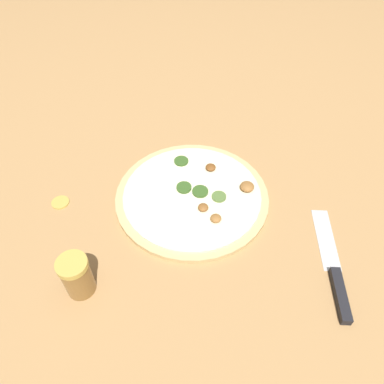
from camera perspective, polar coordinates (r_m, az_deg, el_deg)
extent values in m
plane|color=tan|center=(0.90, 0.00, -0.91)|extent=(3.00, 3.00, 0.00)
cylinder|color=#D6B77A|center=(0.90, 0.00, -0.67)|extent=(0.37, 0.37, 0.01)
cylinder|color=#EFE5C1|center=(0.89, 0.00, -0.34)|extent=(0.33, 0.33, 0.00)
ellipsoid|color=#996633|center=(0.90, 8.40, 0.82)|extent=(0.03, 0.03, 0.02)
cylinder|color=#385B23|center=(0.89, 1.27, 0.08)|extent=(0.04, 0.04, 0.01)
cylinder|color=#385B23|center=(0.90, -1.24, 0.69)|extent=(0.04, 0.04, 0.01)
ellipsoid|color=brown|center=(0.95, 2.86, 3.78)|extent=(0.03, 0.03, 0.01)
ellipsoid|color=#996633|center=(0.84, 3.66, -4.01)|extent=(0.02, 0.02, 0.01)
cylinder|color=#385B23|center=(0.97, -1.65, 4.74)|extent=(0.04, 0.04, 0.00)
cylinder|color=#567538|center=(0.88, 4.13, -0.71)|extent=(0.03, 0.03, 0.01)
ellipsoid|color=brown|center=(0.86, 1.72, -2.36)|extent=(0.02, 0.02, 0.01)
cube|color=silver|center=(0.88, 19.70, -6.73)|extent=(0.17, 0.08, 0.00)
cube|color=black|center=(0.80, 21.65, -14.37)|extent=(0.11, 0.05, 0.02)
cylinder|color=olive|center=(0.76, -17.04, -12.37)|extent=(0.06, 0.06, 0.08)
cylinder|color=gold|center=(0.72, -17.87, -10.48)|extent=(0.06, 0.06, 0.01)
cylinder|color=gold|center=(0.94, -19.46, -1.43)|extent=(0.04, 0.04, 0.01)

